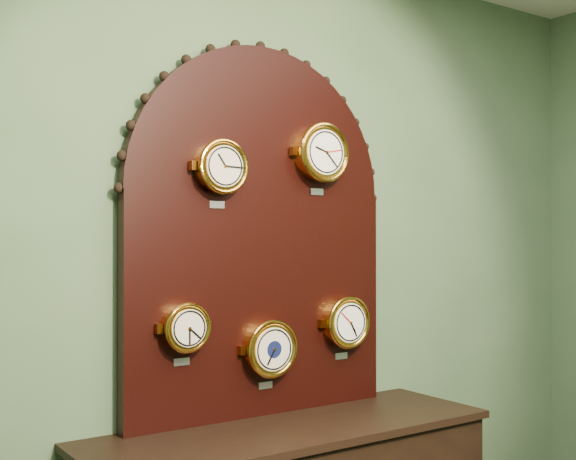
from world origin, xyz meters
TOP-DOWN VIEW (x-y plane):
  - wall_back at (0.00, 2.50)m, footprint 4.00×0.00m
  - display_board at (0.00, 2.45)m, footprint 1.26×0.06m
  - roman_clock at (-0.22, 2.38)m, footprint 0.21×0.08m
  - arabic_clock at (0.26, 2.38)m, footprint 0.26×0.08m
  - hygrometer at (-0.37, 2.38)m, footprint 0.19×0.08m
  - barometer at (0.00, 2.38)m, footprint 0.23×0.08m
  - tide_clock at (0.40, 2.38)m, footprint 0.23×0.08m

SIDE VIEW (x-z plane):
  - barometer at x=0.00m, z-range 0.96..1.25m
  - tide_clock at x=0.40m, z-range 1.05..1.32m
  - hygrometer at x=-0.37m, z-range 1.10..1.34m
  - wall_back at x=0.00m, z-range -0.60..3.40m
  - display_board at x=0.00m, z-range 0.86..2.39m
  - roman_clock at x=-0.22m, z-range 1.69..1.96m
  - arabic_clock at x=0.26m, z-range 1.76..2.06m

